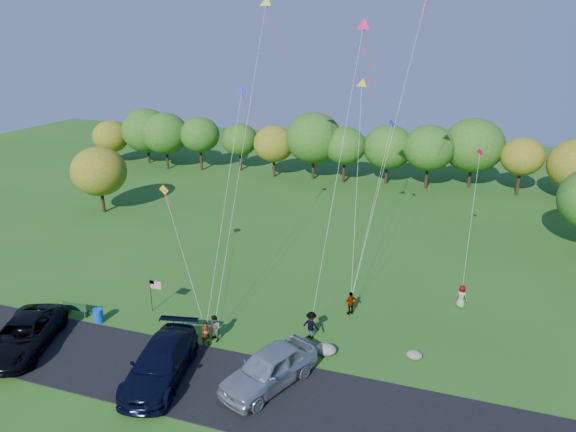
% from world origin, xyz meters
% --- Properties ---
extents(ground, '(140.00, 140.00, 0.00)m').
position_xyz_m(ground, '(0.00, 0.00, 0.00)').
color(ground, '#255919').
rests_on(ground, ground).
extents(asphalt_lane, '(44.00, 6.00, 0.06)m').
position_xyz_m(asphalt_lane, '(0.00, -4.00, 0.03)').
color(asphalt_lane, black).
rests_on(asphalt_lane, ground).
extents(treeline, '(74.20, 27.71, 8.63)m').
position_xyz_m(treeline, '(0.22, 36.33, 4.83)').
color(treeline, '#361F13').
rests_on(treeline, ground).
extents(minivan_dark, '(4.94, 7.16, 1.82)m').
position_xyz_m(minivan_dark, '(-10.40, -4.61, 0.97)').
color(minivan_dark, black).
rests_on(minivan_dark, asphalt_lane).
extents(minivan_navy, '(3.90, 7.05, 1.93)m').
position_xyz_m(minivan_navy, '(-1.25, -4.49, 1.03)').
color(minivan_navy, black).
rests_on(minivan_navy, asphalt_lane).
extents(minivan_silver, '(4.58, 6.37, 2.02)m').
position_xyz_m(minivan_silver, '(4.46, -3.15, 1.07)').
color(minivan_silver, '#B2B9BE').
rests_on(minivan_silver, asphalt_lane).
extents(flyer_a, '(0.65, 0.67, 1.56)m').
position_xyz_m(flyer_a, '(-0.44, -0.80, 0.78)').
color(flyer_a, '#4C4C59').
rests_on(flyer_a, ground).
extents(flyer_b, '(1.04, 1.02, 1.69)m').
position_xyz_m(flyer_b, '(-0.14, -0.23, 0.84)').
color(flyer_b, '#4C4C59').
rests_on(flyer_b, ground).
extents(flyer_c, '(1.26, 0.90, 1.76)m').
position_xyz_m(flyer_c, '(5.30, 1.94, 0.88)').
color(flyer_c, '#4C4C59').
rests_on(flyer_c, ground).
extents(flyer_d, '(0.97, 0.94, 1.63)m').
position_xyz_m(flyer_d, '(7.02, 5.49, 0.81)').
color(flyer_d, '#4C4C59').
rests_on(flyer_d, ground).
extents(flyer_e, '(0.94, 0.83, 1.62)m').
position_xyz_m(flyer_e, '(13.97, 8.79, 0.81)').
color(flyer_e, '#4C4C59').
rests_on(flyer_e, ground).
extents(park_bench, '(1.77, 0.49, 0.98)m').
position_xyz_m(park_bench, '(-10.16, -0.45, 0.52)').
color(park_bench, '#163E1D').
rests_on(park_bench, ground).
extents(trash_barrel, '(0.63, 0.63, 0.95)m').
position_xyz_m(trash_barrel, '(-8.24, -0.68, 0.47)').
color(trash_barrel, blue).
rests_on(trash_barrel, ground).
extents(flag_assembly, '(0.86, 0.56, 2.32)m').
position_xyz_m(flag_assembly, '(-5.51, 1.69, 1.73)').
color(flag_assembly, black).
rests_on(flag_assembly, ground).
extents(boulder_near, '(1.24, 0.97, 0.62)m').
position_xyz_m(boulder_near, '(6.60, 0.57, 0.31)').
color(boulder_near, gray).
rests_on(boulder_near, ground).
extents(boulder_far, '(0.91, 0.76, 0.47)m').
position_xyz_m(boulder_far, '(11.54, 1.74, 0.24)').
color(boulder_far, gray).
rests_on(boulder_far, ground).
extents(kites_aloft, '(22.00, 11.74, 15.64)m').
position_xyz_m(kites_aloft, '(3.00, 14.13, 17.39)').
color(kites_aloft, '#E41950').
rests_on(kites_aloft, ground).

